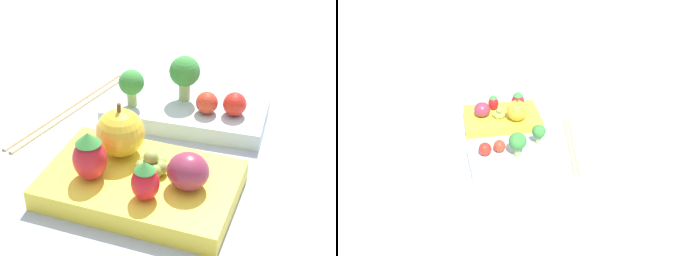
{
  "view_description": "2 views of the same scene",
  "coord_description": "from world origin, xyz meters",
  "views": [
    {
      "loc": [
        0.16,
        -0.48,
        0.35
      ],
      "look_at": [
        0.0,
        -0.01,
        0.03
      ],
      "focal_mm": 60.0,
      "sensor_mm": 36.0,
      "label": 1
    },
    {
      "loc": [
        0.1,
        0.54,
        0.42
      ],
      "look_at": [
        0.0,
        -0.01,
        0.03
      ],
      "focal_mm": 32.0,
      "sensor_mm": 36.0,
      "label": 2
    }
  ],
  "objects": [
    {
      "name": "grape_cluster",
      "position": [
        0.01,
        -0.07,
        0.03
      ],
      "size": [
        0.03,
        0.03,
        0.02
      ],
      "color": "#8EA84C",
      "rests_on": "bento_box_fruit"
    },
    {
      "name": "strawberry_1",
      "position": [
        0.02,
        -0.11,
        0.04
      ],
      "size": [
        0.03,
        0.03,
        0.04
      ],
      "color": "red",
      "rests_on": "bento_box_fruit"
    },
    {
      "name": "cherry_tomato_1",
      "position": [
        0.06,
        0.06,
        0.03
      ],
      "size": [
        0.03,
        0.03,
        0.03
      ],
      "color": "red",
      "rests_on": "bento_box_savoury"
    },
    {
      "name": "bento_box_fruit",
      "position": [
        0.0,
        -0.08,
        0.01
      ],
      "size": [
        0.19,
        0.12,
        0.02
      ],
      "color": "yellow",
      "rests_on": "ground_plane"
    },
    {
      "name": "broccoli_floret_0",
      "position": [
        -0.06,
        0.04,
        0.05
      ],
      "size": [
        0.03,
        0.03,
        0.05
      ],
      "color": "#93B770",
      "rests_on": "bento_box_savoury"
    },
    {
      "name": "ground_plane",
      "position": [
        0.0,
        0.0,
        0.0
      ],
      "size": [
        4.0,
        4.0,
        0.0
      ],
      "primitive_type": "plane",
      "color": "#939EB2"
    },
    {
      "name": "plum",
      "position": [
        0.05,
        -0.08,
        0.04
      ],
      "size": [
        0.04,
        0.04,
        0.04
      ],
      "color": "#892D47",
      "rests_on": "bento_box_fruit"
    },
    {
      "name": "apple",
      "position": [
        -0.03,
        -0.05,
        0.05
      ],
      "size": [
        0.05,
        0.05,
        0.06
      ],
      "color": "gold",
      "rests_on": "bento_box_fruit"
    },
    {
      "name": "strawberry_0",
      "position": [
        -0.04,
        -0.1,
        0.05
      ],
      "size": [
        0.03,
        0.03,
        0.05
      ],
      "color": "red",
      "rests_on": "bento_box_fruit"
    },
    {
      "name": "chopsticks_pair",
      "position": [
        -0.14,
        0.04,
        0.0
      ],
      "size": [
        0.06,
        0.21,
        0.01
      ],
      "color": "tan",
      "rests_on": "ground_plane"
    },
    {
      "name": "bento_box_savoury",
      "position": [
        0.0,
        0.07,
        0.01
      ],
      "size": [
        0.19,
        0.1,
        0.02
      ],
      "color": "silver",
      "rests_on": "ground_plane"
    },
    {
      "name": "cherry_tomato_0",
      "position": [
        0.03,
        0.06,
        0.03
      ],
      "size": [
        0.03,
        0.03,
        0.03
      ],
      "color": "red",
      "rests_on": "bento_box_savoury"
    },
    {
      "name": "broccoli_floret_1",
      "position": [
        -0.01,
        0.08,
        0.05
      ],
      "size": [
        0.04,
        0.04,
        0.06
      ],
      "color": "#93B770",
      "rests_on": "bento_box_savoury"
    }
  ]
}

